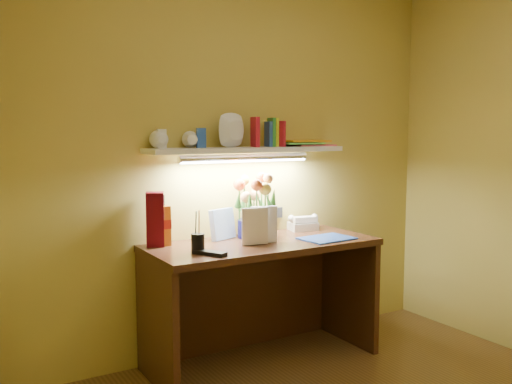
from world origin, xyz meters
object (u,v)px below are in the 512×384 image
desk (262,302)px  telephone (303,222)px  desk_clock (311,222)px  flower_bouquet (255,206)px  whisky_bottle (162,220)px

desk → telephone: bearing=24.4°
desk → desk_clock: size_ratio=17.13×
flower_bouquet → telephone: bearing=7.7°
telephone → desk: bearing=-144.9°
telephone → desk_clock: bearing=28.3°
desk_clock → flower_bouquet: bearing=-155.7°
desk → whisky_bottle: bearing=160.1°
desk → telephone: (0.44, 0.20, 0.43)m
flower_bouquet → telephone: flower_bouquet is taller
telephone → desk_clock: telephone is taller
telephone → whisky_bottle: bearing=-169.3°
whisky_bottle → desk: bearing=-19.9°
desk → whisky_bottle: size_ratio=4.70×
flower_bouquet → whisky_bottle: (-0.60, 0.06, -0.05)m
desk_clock → whisky_bottle: 1.10m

